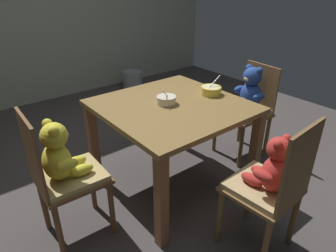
{
  "coord_description": "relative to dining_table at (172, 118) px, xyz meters",
  "views": [
    {
      "loc": [
        -1.3,
        -1.57,
        1.58
      ],
      "look_at": [
        0.0,
        0.05,
        0.52
      ],
      "focal_mm": 32.2,
      "sensor_mm": 36.0,
      "label": 1
    }
  ],
  "objects": [
    {
      "name": "teddy_chair_near_front",
      "position": [
        0.03,
        -0.86,
        -0.08
      ],
      "size": [
        0.41,
        0.41,
        0.91
      ],
      "rotation": [
        0.0,
        0.0,
        1.64
      ],
      "color": "brown",
      "rests_on": "ground_plane"
    },
    {
      "name": "ground_plane",
      "position": [
        0.0,
        0.0,
        -0.63
      ],
      "size": [
        5.2,
        5.2,
        0.04
      ],
      "color": "#433E3D"
    },
    {
      "name": "dining_table",
      "position": [
        0.0,
        0.0,
        0.0
      ],
      "size": [
        1.0,
        1.0,
        0.72
      ],
      "color": "brown",
      "rests_on": "ground_plane"
    },
    {
      "name": "metal_pail",
      "position": [
        1.0,
        2.15,
        -0.47
      ],
      "size": [
        0.29,
        0.29,
        0.27
      ],
      "primitive_type": "cylinder",
      "color": "#93969B",
      "rests_on": "ground_plane"
    },
    {
      "name": "teddy_chair_near_left",
      "position": [
        -0.86,
        -0.01,
        -0.06
      ],
      "size": [
        0.42,
        0.38,
        0.91
      ],
      "rotation": [
        0.0,
        0.0,
        -0.04
      ],
      "color": "brown",
      "rests_on": "ground_plane"
    },
    {
      "name": "porridge_bowl_cream_center",
      "position": [
        -0.03,
        0.03,
        0.14
      ],
      "size": [
        0.14,
        0.14,
        0.13
      ],
      "color": "beige",
      "rests_on": "dining_table"
    },
    {
      "name": "porridge_bowl_yellow_near_right",
      "position": [
        0.36,
        -0.04,
        0.14
      ],
      "size": [
        0.17,
        0.16,
        0.14
      ],
      "color": "#E1C544",
      "rests_on": "dining_table"
    },
    {
      "name": "teddy_chair_near_right",
      "position": [
        0.86,
        -0.04,
        -0.05
      ],
      "size": [
        0.44,
        0.44,
        0.86
      ],
      "rotation": [
        0.0,
        0.0,
        3.05
      ],
      "color": "brown",
      "rests_on": "ground_plane"
    }
  ]
}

